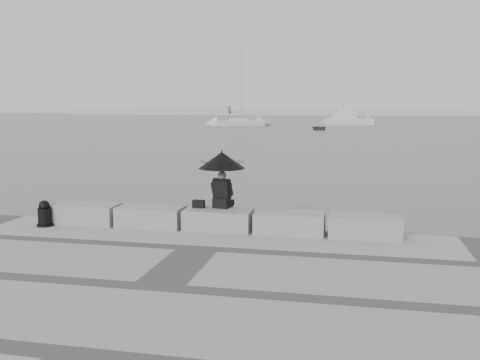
% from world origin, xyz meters
% --- Properties ---
extents(ground, '(360.00, 360.00, 0.00)m').
position_xyz_m(ground, '(0.00, 0.00, 0.00)').
color(ground, '#444749').
rests_on(ground, ground).
extents(stone_block_far_left, '(1.60, 0.80, 0.50)m').
position_xyz_m(stone_block_far_left, '(-3.40, -0.45, 0.75)').
color(stone_block_far_left, gray).
rests_on(stone_block_far_left, promenade).
extents(stone_block_left, '(1.60, 0.80, 0.50)m').
position_xyz_m(stone_block_left, '(-1.70, -0.45, 0.75)').
color(stone_block_left, gray).
rests_on(stone_block_left, promenade).
extents(stone_block_centre, '(1.60, 0.80, 0.50)m').
position_xyz_m(stone_block_centre, '(0.00, -0.45, 0.75)').
color(stone_block_centre, gray).
rests_on(stone_block_centre, promenade).
extents(stone_block_right, '(1.60, 0.80, 0.50)m').
position_xyz_m(stone_block_right, '(1.70, -0.45, 0.75)').
color(stone_block_right, gray).
rests_on(stone_block_right, promenade).
extents(stone_block_far_right, '(1.60, 0.80, 0.50)m').
position_xyz_m(stone_block_far_right, '(3.40, -0.45, 0.75)').
color(stone_block_far_right, gray).
rests_on(stone_block_far_right, promenade).
extents(seated_person, '(1.13, 1.13, 1.39)m').
position_xyz_m(seated_person, '(0.03, -0.19, 2.00)').
color(seated_person, black).
rests_on(seated_person, stone_block_centre).
extents(bag, '(0.28, 0.16, 0.18)m').
position_xyz_m(bag, '(-0.52, -0.32, 1.09)').
color(bag, black).
rests_on(bag, stone_block_centre).
extents(mooring_bollard, '(0.41, 0.41, 0.65)m').
position_xyz_m(mooring_bollard, '(-4.27, -0.93, 0.77)').
color(mooring_bollard, black).
rests_on(mooring_bollard, promenade).
extents(distant_landmass, '(180.00, 8.00, 2.80)m').
position_xyz_m(distant_landmass, '(-8.14, 154.51, 0.90)').
color(distant_landmass, '#AAACAF').
rests_on(distant_landmass, ground).
extents(sailboat_left, '(8.39, 5.87, 12.90)m').
position_xyz_m(sailboat_left, '(-15.01, 72.08, 0.52)').
color(sailboat_left, silver).
rests_on(sailboat_left, ground).
extents(motor_cruiser, '(8.52, 4.69, 4.50)m').
position_xyz_m(motor_cruiser, '(2.23, 78.81, 0.89)').
color(motor_cruiser, silver).
rests_on(motor_cruiser, ground).
extents(dinghy, '(3.60, 2.87, 0.56)m').
position_xyz_m(dinghy, '(-1.37, 61.24, 0.28)').
color(dinghy, slate).
rests_on(dinghy, ground).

